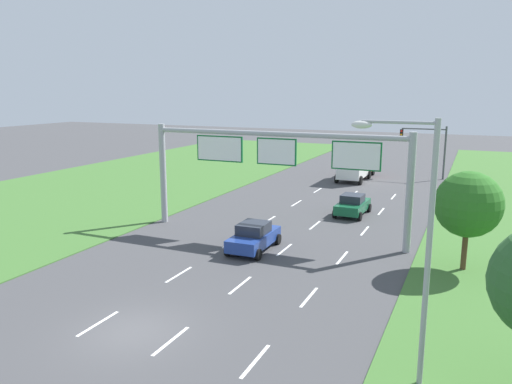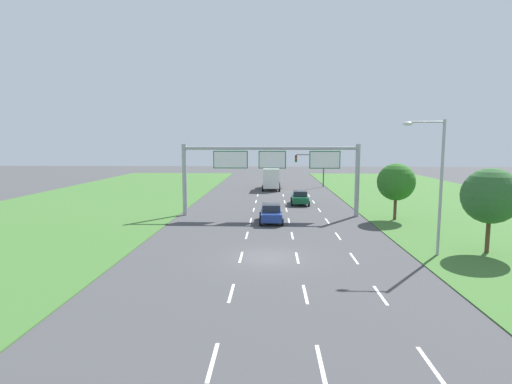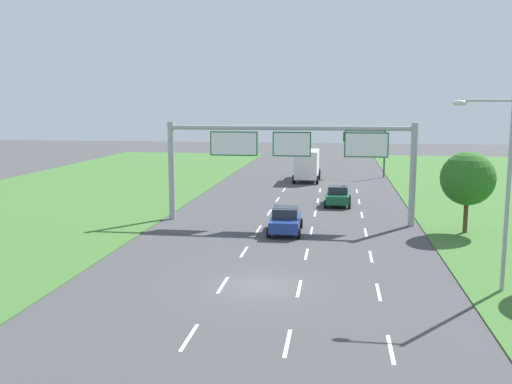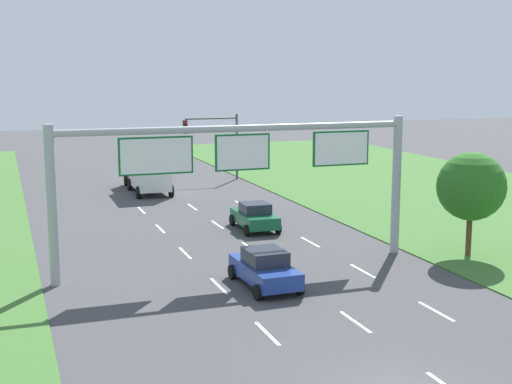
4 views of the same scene
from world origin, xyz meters
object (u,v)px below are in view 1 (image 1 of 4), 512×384
object	(u,v)px
box_truck	(356,163)
traffic_light_mast	(426,142)
car_near_red	(353,205)
roadside_tree_mid	(468,204)
car_lead_silver	(254,237)
sign_gantry	(275,160)
street_lamp	(417,231)

from	to	relation	value
box_truck	traffic_light_mast	xyz separation A→B (m)	(6.54, 3.77, 2.08)
car_near_red	roadside_tree_mid	size ratio (longest dim) A/B	0.78
car_lead_silver	roadside_tree_mid	xyz separation A→B (m)	(11.44, 1.39, 2.73)
box_truck	roadside_tree_mid	world-z (taller)	roadside_tree_mid
sign_gantry	traffic_light_mast	xyz separation A→B (m)	(6.56, 26.57, -1.08)
car_lead_silver	roadside_tree_mid	distance (m)	11.84
sign_gantry	street_lamp	size ratio (longest dim) A/B	2.03
traffic_light_mast	roadside_tree_mid	bearing A→B (deg)	-80.29
box_truck	sign_gantry	world-z (taller)	sign_gantry
sign_gantry	car_near_red	bearing A→B (deg)	65.89
car_lead_silver	sign_gantry	bearing A→B (deg)	88.63
car_lead_silver	sign_gantry	distance (m)	5.26
street_lamp	roadside_tree_mid	size ratio (longest dim) A/B	1.61
street_lamp	roadside_tree_mid	xyz separation A→B (m)	(1.28, 11.80, -1.53)
box_truck	sign_gantry	distance (m)	23.03
car_lead_silver	box_truck	xyz separation A→B (m)	(0.02, 26.07, 0.97)
car_lead_silver	street_lamp	xyz separation A→B (m)	(10.16, -10.41, 4.26)
box_truck	car_lead_silver	bearing A→B (deg)	-89.31
car_near_red	sign_gantry	world-z (taller)	sign_gantry
car_near_red	street_lamp	size ratio (longest dim) A/B	0.48
sign_gantry	roadside_tree_mid	distance (m)	11.67
car_near_red	traffic_light_mast	xyz separation A→B (m)	(3.22, 19.11, 3.08)
car_lead_silver	street_lamp	world-z (taller)	street_lamp
box_truck	roadside_tree_mid	distance (m)	27.25
car_near_red	roadside_tree_mid	xyz separation A→B (m)	(8.09, -9.34, 2.76)
car_lead_silver	roadside_tree_mid	world-z (taller)	roadside_tree_mid
car_near_red	street_lamp	bearing A→B (deg)	-70.67
box_truck	traffic_light_mast	world-z (taller)	traffic_light_mast
car_near_red	box_truck	bearing A→B (deg)	103.69
street_lamp	car_lead_silver	bearing A→B (deg)	134.29
street_lamp	box_truck	bearing A→B (deg)	105.52
street_lamp	roadside_tree_mid	distance (m)	11.97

